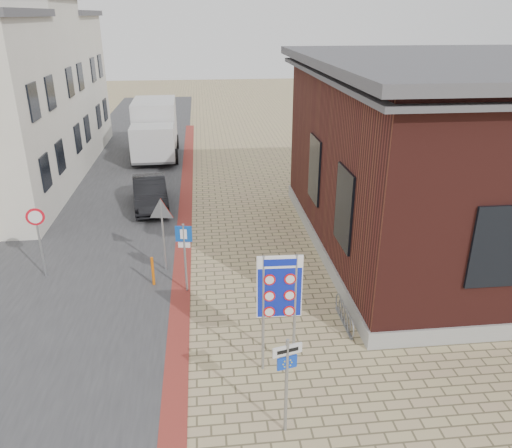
{
  "coord_description": "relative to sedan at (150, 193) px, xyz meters",
  "views": [
    {
      "loc": [
        -1.14,
        -9.38,
        8.09
      ],
      "look_at": [
        0.4,
        4.5,
        2.2
      ],
      "focal_mm": 35.0,
      "sensor_mm": 36.0,
      "label": 1
    }
  ],
  "objects": [
    {
      "name": "ground",
      "position": [
        3.55,
        -12.2,
        -0.68
      ],
      "size": [
        120.0,
        120.0,
        0.0
      ],
      "primitive_type": "plane",
      "color": "tan",
      "rests_on": "ground"
    },
    {
      "name": "road_strip",
      "position": [
        -1.95,
        2.8,
        -0.67
      ],
      "size": [
        7.0,
        60.0,
        0.02
      ],
      "primitive_type": "cube",
      "color": "#38383A",
      "rests_on": "ground"
    },
    {
      "name": "curb_strip",
      "position": [
        1.55,
        -2.2,
        -0.66
      ],
      "size": [
        0.6,
        40.0,
        0.02
      ],
      "primitive_type": "cube",
      "color": "maroon",
      "rests_on": "ground"
    },
    {
      "name": "brick_building",
      "position": [
        12.55,
        -5.21,
        2.81
      ],
      "size": [
        13.0,
        13.0,
        6.8
      ],
      "color": "gray",
      "rests_on": "ground"
    },
    {
      "name": "townhouse_mid",
      "position": [
        -7.44,
        5.8,
        3.89
      ],
      "size": [
        7.4,
        6.4,
        9.1
      ],
      "color": "beige",
      "rests_on": "ground"
    },
    {
      "name": "townhouse_far",
      "position": [
        -7.44,
        11.8,
        3.49
      ],
      "size": [
        7.4,
        6.4,
        8.3
      ],
      "color": "beige",
      "rests_on": "ground"
    },
    {
      "name": "bike_rack",
      "position": [
        6.2,
        -10.0,
        -0.41
      ],
      "size": [
        0.08,
        1.8,
        0.6
      ],
      "color": "slate",
      "rests_on": "ground"
    },
    {
      "name": "sedan",
      "position": [
        0.0,
        0.0,
        0.0
      ],
      "size": [
        1.95,
        4.25,
        1.35
      ],
      "primitive_type": "imported",
      "rotation": [
        0.0,
        0.0,
        0.13
      ],
      "color": "black",
      "rests_on": "ground"
    },
    {
      "name": "box_truck",
      "position": [
        -0.38,
        8.94,
        1.01
      ],
      "size": [
        2.79,
        6.28,
        3.26
      ],
      "rotation": [
        0.0,
        0.0,
        0.02
      ],
      "color": "slate",
      "rests_on": "ground"
    },
    {
      "name": "border_sign",
      "position": [
        4.05,
        -11.7,
        1.57
      ],
      "size": [
        1.06,
        0.09,
        3.1
      ],
      "rotation": [
        0.0,
        0.0,
        -0.03
      ],
      "color": "gray",
      "rests_on": "ground"
    },
    {
      "name": "essen_sign",
      "position": [
        3.9,
        -13.7,
        0.83
      ],
      "size": [
        0.61,
        0.19,
        2.29
      ],
      "rotation": [
        0.0,
        0.0,
        0.24
      ],
      "color": "gray",
      "rests_on": "ground"
    },
    {
      "name": "parking_sign",
      "position": [
        1.75,
        -7.7,
        0.88
      ],
      "size": [
        0.51,
        0.12,
        2.3
      ],
      "rotation": [
        0.0,
        0.0,
        -0.15
      ],
      "color": "gray",
      "rests_on": "ground"
    },
    {
      "name": "yield_sign",
      "position": [
        1.0,
        -6.2,
        1.28
      ],
      "size": [
        0.9,
        0.21,
        2.55
      ],
      "rotation": [
        0.0,
        0.0,
        -0.17
      ],
      "color": "gray",
      "rests_on": "ground"
    },
    {
      "name": "speed_sign",
      "position": [
        -2.95,
        -6.23,
        0.97
      ],
      "size": [
        0.57,
        0.12,
        2.44
      ],
      "rotation": [
        0.0,
        0.0,
        0.16
      ],
      "color": "gray",
      "rests_on": "ground"
    },
    {
      "name": "bollard",
      "position": [
        0.68,
        -7.2,
        -0.18
      ],
      "size": [
        0.11,
        0.11,
        0.99
      ],
      "primitive_type": "cylinder",
      "rotation": [
        0.0,
        0.0,
        -0.26
      ],
      "color": "#D8610B",
      "rests_on": "ground"
    }
  ]
}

